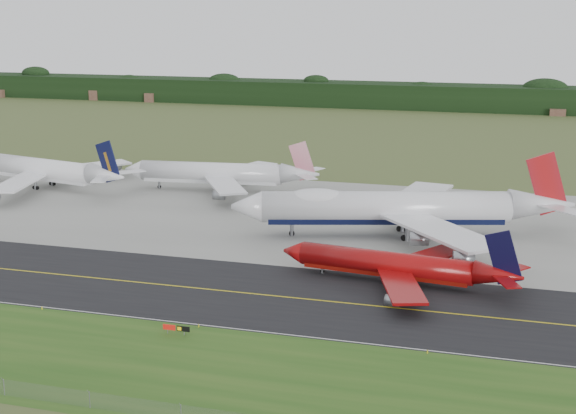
{
  "coord_description": "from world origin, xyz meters",
  "views": [
    {
      "loc": [
        41.72,
        -126.76,
        46.94
      ],
      "look_at": [
        -1.03,
        22.0,
        9.09
      ],
      "focal_mm": 50.0,
      "sensor_mm": 36.0,
      "label": 1
    }
  ],
  "objects_px": {
    "jet_red_737": "(398,266)",
    "jet_navy_gold": "(43,170)",
    "jet_ba_747": "(398,208)",
    "jet_star_tail": "(221,174)",
    "taxiway_sign": "(176,328)"
  },
  "relations": [
    {
      "from": "jet_ba_747",
      "to": "jet_navy_gold",
      "type": "bearing_deg",
      "value": 167.59
    },
    {
      "from": "jet_red_737",
      "to": "jet_star_tail",
      "type": "height_order",
      "value": "jet_star_tail"
    },
    {
      "from": "jet_red_737",
      "to": "jet_navy_gold",
      "type": "relative_size",
      "value": 0.76
    },
    {
      "from": "jet_ba_747",
      "to": "jet_star_tail",
      "type": "bearing_deg",
      "value": 148.78
    },
    {
      "from": "jet_red_737",
      "to": "taxiway_sign",
      "type": "distance_m",
      "value": 43.1
    },
    {
      "from": "jet_ba_747",
      "to": "jet_red_737",
      "type": "bearing_deg",
      "value": -81.25
    },
    {
      "from": "jet_ba_747",
      "to": "jet_star_tail",
      "type": "relative_size",
      "value": 1.35
    },
    {
      "from": "jet_star_tail",
      "to": "taxiway_sign",
      "type": "bearing_deg",
      "value": -73.28
    },
    {
      "from": "jet_navy_gold",
      "to": "jet_red_737",
      "type": "bearing_deg",
      "value": -26.61
    },
    {
      "from": "jet_red_737",
      "to": "jet_navy_gold",
      "type": "bearing_deg",
      "value": 153.39
    },
    {
      "from": "jet_red_737",
      "to": "taxiway_sign",
      "type": "relative_size",
      "value": 10.23
    },
    {
      "from": "jet_navy_gold",
      "to": "jet_star_tail",
      "type": "relative_size",
      "value": 1.07
    },
    {
      "from": "taxiway_sign",
      "to": "jet_navy_gold",
      "type": "bearing_deg",
      "value": 132.09
    },
    {
      "from": "jet_ba_747",
      "to": "jet_navy_gold",
      "type": "distance_m",
      "value": 102.92
    },
    {
      "from": "jet_navy_gold",
      "to": "taxiway_sign",
      "type": "height_order",
      "value": "jet_navy_gold"
    }
  ]
}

